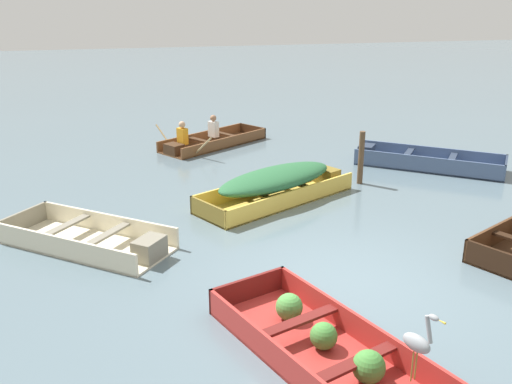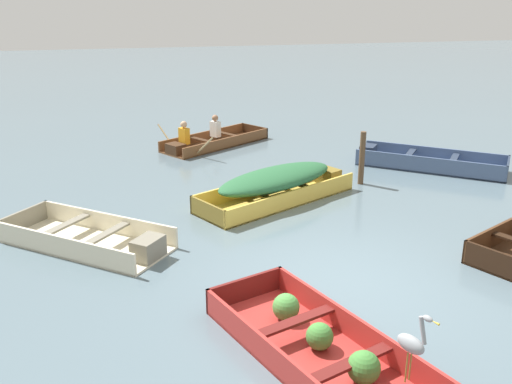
{
  "view_description": "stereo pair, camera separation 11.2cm",
  "coord_description": "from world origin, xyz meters",
  "px_view_note": "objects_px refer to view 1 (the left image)",
  "views": [
    {
      "loc": [
        -3.11,
        -7.11,
        4.16
      ],
      "look_at": [
        -0.45,
        3.41,
        0.35
      ],
      "focal_mm": 40.0,
      "sensor_mm": 36.0,
      "label": 1
    },
    {
      "loc": [
        -3.01,
        -7.13,
        4.16
      ],
      "look_at": [
        -0.45,
        3.41,
        0.35
      ],
      "focal_mm": 40.0,
      "sensor_mm": 36.0,
      "label": 2
    }
  ],
  "objects_px": {
    "dinghy_red_foreground": "(332,353)",
    "skiff_slate_blue_outer_moored": "(423,161)",
    "rowboat_wooden_brown_with_crew": "(208,141)",
    "heron_on_dinghy": "(418,342)",
    "mooring_post": "(361,158)",
    "skiff_cream_mid_moored": "(93,240)",
    "skiff_yellow_near_moored": "(277,182)"
  },
  "relations": [
    {
      "from": "skiff_slate_blue_outer_moored",
      "to": "mooring_post",
      "type": "relative_size",
      "value": 2.82
    },
    {
      "from": "dinghy_red_foreground",
      "to": "skiff_slate_blue_outer_moored",
      "type": "relative_size",
      "value": 1.05
    },
    {
      "from": "dinghy_red_foreground",
      "to": "heron_on_dinghy",
      "type": "xyz_separation_m",
      "value": [
        0.48,
        -1.01,
        0.73
      ]
    },
    {
      "from": "rowboat_wooden_brown_with_crew",
      "to": "dinghy_red_foreground",
      "type": "bearing_deg",
      "value": -91.57
    },
    {
      "from": "skiff_cream_mid_moored",
      "to": "mooring_post",
      "type": "bearing_deg",
      "value": 19.76
    },
    {
      "from": "heron_on_dinghy",
      "to": "mooring_post",
      "type": "relative_size",
      "value": 0.69
    },
    {
      "from": "skiff_cream_mid_moored",
      "to": "heron_on_dinghy",
      "type": "bearing_deg",
      "value": -57.26
    },
    {
      "from": "skiff_cream_mid_moored",
      "to": "rowboat_wooden_brown_with_crew",
      "type": "bearing_deg",
      "value": 63.84
    },
    {
      "from": "skiff_cream_mid_moored",
      "to": "skiff_slate_blue_outer_moored",
      "type": "xyz_separation_m",
      "value": [
        7.96,
        2.94,
        0.01
      ]
    },
    {
      "from": "skiff_yellow_near_moored",
      "to": "heron_on_dinghy",
      "type": "height_order",
      "value": "heron_on_dinghy"
    },
    {
      "from": "skiff_slate_blue_outer_moored",
      "to": "skiff_yellow_near_moored",
      "type": "bearing_deg",
      "value": -161.05
    },
    {
      "from": "skiff_slate_blue_outer_moored",
      "to": "heron_on_dinghy",
      "type": "xyz_separation_m",
      "value": [
        -4.69,
        -8.02,
        0.74
      ]
    },
    {
      "from": "skiff_yellow_near_moored",
      "to": "heron_on_dinghy",
      "type": "distance_m",
      "value": 6.6
    },
    {
      "from": "dinghy_red_foreground",
      "to": "skiff_yellow_near_moored",
      "type": "distance_m",
      "value": 5.64
    },
    {
      "from": "heron_on_dinghy",
      "to": "mooring_post",
      "type": "xyz_separation_m",
      "value": [
        2.62,
        7.19,
        -0.27
      ]
    },
    {
      "from": "dinghy_red_foreground",
      "to": "skiff_slate_blue_outer_moored",
      "type": "distance_m",
      "value": 8.71
    },
    {
      "from": "skiff_yellow_near_moored",
      "to": "mooring_post",
      "type": "bearing_deg",
      "value": 16.15
    },
    {
      "from": "mooring_post",
      "to": "skiff_yellow_near_moored",
      "type": "bearing_deg",
      "value": -163.85
    },
    {
      "from": "rowboat_wooden_brown_with_crew",
      "to": "mooring_post",
      "type": "bearing_deg",
      "value": -55.68
    },
    {
      "from": "skiff_cream_mid_moored",
      "to": "rowboat_wooden_brown_with_crew",
      "type": "height_order",
      "value": "rowboat_wooden_brown_with_crew"
    },
    {
      "from": "rowboat_wooden_brown_with_crew",
      "to": "heron_on_dinghy",
      "type": "relative_size",
      "value": 3.98
    },
    {
      "from": "skiff_slate_blue_outer_moored",
      "to": "rowboat_wooden_brown_with_crew",
      "type": "xyz_separation_m",
      "value": [
        -4.89,
        3.3,
        0.03
      ]
    },
    {
      "from": "skiff_yellow_near_moored",
      "to": "skiff_cream_mid_moored",
      "type": "height_order",
      "value": "skiff_yellow_near_moored"
    },
    {
      "from": "skiff_cream_mid_moored",
      "to": "heron_on_dinghy",
      "type": "xyz_separation_m",
      "value": [
        3.26,
        -5.08,
        0.75
      ]
    },
    {
      "from": "dinghy_red_foreground",
      "to": "skiff_cream_mid_moored",
      "type": "relative_size",
      "value": 1.17
    },
    {
      "from": "dinghy_red_foreground",
      "to": "mooring_post",
      "type": "relative_size",
      "value": 2.95
    },
    {
      "from": "dinghy_red_foreground",
      "to": "skiff_cream_mid_moored",
      "type": "height_order",
      "value": "dinghy_red_foreground"
    },
    {
      "from": "rowboat_wooden_brown_with_crew",
      "to": "heron_on_dinghy",
      "type": "distance_m",
      "value": 11.34
    },
    {
      "from": "skiff_yellow_near_moored",
      "to": "rowboat_wooden_brown_with_crew",
      "type": "bearing_deg",
      "value": 97.88
    },
    {
      "from": "heron_on_dinghy",
      "to": "skiff_yellow_near_moored",
      "type": "bearing_deg",
      "value": 85.99
    },
    {
      "from": "skiff_slate_blue_outer_moored",
      "to": "heron_on_dinghy",
      "type": "distance_m",
      "value": 9.32
    },
    {
      "from": "heron_on_dinghy",
      "to": "skiff_slate_blue_outer_moored",
      "type": "bearing_deg",
      "value": 59.66
    }
  ]
}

